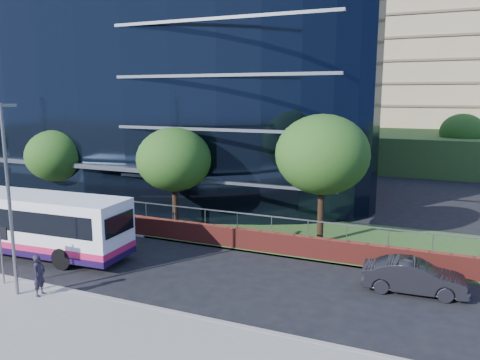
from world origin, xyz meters
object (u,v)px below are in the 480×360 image
at_px(pedestrian, 39,275).
at_px(tree_far_c, 174,160).
at_px(tree_far_d, 322,155).
at_px(parked_car, 414,277).
at_px(tree_dist_e, 462,132).
at_px(city_bus, 26,222).
at_px(streetlight_east, 9,195).
at_px(street_sign, 0,240).
at_px(tree_far_b, 56,156).

bearing_deg(pedestrian, tree_far_c, -12.01).
height_order(tree_far_d, parked_car, tree_far_d).
height_order(tree_dist_e, pedestrian, tree_dist_e).
bearing_deg(parked_car, tree_dist_e, -7.93).
bearing_deg(tree_dist_e, tree_far_c, -118.74).
relative_size(tree_far_d, city_bus, 0.61).
bearing_deg(parked_car, streetlight_east, 111.47).
distance_m(tree_far_d, pedestrian, 15.49).
height_order(street_sign, tree_dist_e, tree_dist_e).
bearing_deg(city_bus, tree_far_b, 120.55).
xyz_separation_m(tree_far_b, city_bus, (4.90, -7.38, -2.47)).
xyz_separation_m(street_sign, city_bus, (-2.60, 3.71, -0.41)).
bearing_deg(pedestrian, tree_far_d, -49.10).
xyz_separation_m(streetlight_east, city_bus, (-4.10, 4.30, -2.70)).
distance_m(tree_far_b, tree_dist_e, 40.74).
xyz_separation_m(tree_far_b, tree_dist_e, (27.00, 30.50, 0.33)).
bearing_deg(tree_far_c, tree_dist_e, 61.26).
distance_m(tree_dist_e, streetlight_east, 45.85).
bearing_deg(tree_far_d, tree_far_c, -173.66).
height_order(tree_far_d, pedestrian, tree_far_d).
distance_m(streetlight_east, city_bus, 6.52).
xyz_separation_m(tree_dist_e, pedestrian, (-17.03, -41.88, -3.50)).
bearing_deg(city_bus, tree_far_d, 26.15).
xyz_separation_m(street_sign, parked_car, (16.86, 6.60, -1.43)).
relative_size(tree_far_c, streetlight_east, 0.81).
distance_m(tree_far_c, city_bus, 9.01).
relative_size(tree_far_d, parked_car, 1.72).
xyz_separation_m(tree_far_c, city_bus, (-5.10, -6.88, -2.80)).
xyz_separation_m(tree_far_d, tree_dist_e, (8.00, 30.00, -0.65)).
bearing_deg(tree_dist_e, tree_far_d, -104.93).
relative_size(street_sign, city_bus, 0.23).
xyz_separation_m(city_bus, parked_car, (19.46, 2.89, -1.03)).
height_order(tree_dist_e, parked_car, tree_dist_e).
bearing_deg(tree_far_d, streetlight_east, -129.40).
bearing_deg(pedestrian, tree_far_b, 29.36).
xyz_separation_m(tree_far_b, streetlight_east, (9.00, -11.67, 0.23)).
bearing_deg(street_sign, city_bus, 125.01).
distance_m(tree_far_d, parked_car, 8.58).
height_order(streetlight_east, parked_car, streetlight_east).
relative_size(tree_far_b, city_bus, 0.49).
height_order(tree_far_c, pedestrian, tree_far_c).
relative_size(tree_far_b, tree_far_d, 0.81).
bearing_deg(parked_car, street_sign, 107.78).
relative_size(street_sign, tree_far_b, 0.46).
distance_m(street_sign, tree_far_d, 16.61).
xyz_separation_m(street_sign, pedestrian, (2.47, -0.29, -1.12)).
bearing_deg(street_sign, tree_far_c, 76.71).
bearing_deg(tree_far_b, parked_car, -10.43).
bearing_deg(tree_far_b, streetlight_east, -52.37).
xyz_separation_m(tree_far_c, tree_far_d, (9.00, 1.00, 0.65)).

